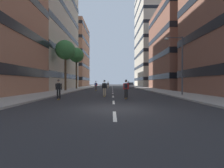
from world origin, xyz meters
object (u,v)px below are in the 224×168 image
Objects in this scene: skater_1 at (128,85)px; skater_4 at (95,85)px; street_tree_near at (76,55)px; skater_2 at (58,88)px; skater_5 at (107,84)px; street_tree_mid at (65,50)px; skater_3 at (125,88)px; streetlamp_right at (178,59)px; parked_car_near at (129,85)px; skater_0 at (104,87)px.

skater_1 is 9.18m from skater_4.
skater_2 is at bearing -81.46° from street_tree_near.
street_tree_near is 12.59m from skater_5.
street_tree_mid is 4.87× the size of skater_3.
streetlamp_right is 13.24m from skater_2.
parked_car_near is 17.36m from skater_4.
skater_5 is (-0.27, 27.26, 0.03)m from skater_0.
parked_car_near is at bearing 81.09° from skater_1.
street_tree_mid is at bearing 147.83° from streetlamp_right.
skater_5 is at bearing -171.38° from parked_car_near.
skater_4 is (5.02, -6.24, -6.61)m from street_tree_near.
streetlamp_right is at bearing -72.04° from skater_5.
streetlamp_right reaches higher than skater_0.
street_tree_near is 1.07× the size of street_tree_mid.
street_tree_mid reaches higher than skater_2.
street_tree_near is (-13.17, -9.08, 6.92)m from parked_car_near.
skater_0 reaches higher than parked_car_near.
skater_0 is 1.00× the size of skater_2.
streetlamp_right is 3.65× the size of skater_5.
skater_5 is at bearing 120.42° from skater_1.
parked_car_near is 2.47× the size of skater_1.
skater_3 is 15.99m from skater_4.
skater_1 is 1.00× the size of skater_2.
skater_1 is at bearing -98.91° from parked_car_near.
skater_0 is 3.28m from skater_3.
skater_5 is (6.97, 8.14, -6.61)m from street_tree_near.
skater_1 is at bearing 83.70° from skater_3.
street_tree_mid reaches higher than skater_3.
streetlamp_right reaches higher than skater_2.
skater_4 is at bearing -97.75° from skater_5.
streetlamp_right is 3.65× the size of skater_1.
skater_1 reaches higher than parked_car_near.
streetlamp_right reaches higher than skater_4.
street_tree_near is 1.42× the size of streetlamp_right.
skater_5 is (3.60, 30.56, 0.03)m from skater_2.
street_tree_near is at bearing -145.42° from parked_car_near.
skater_0 is 5.09m from skater_2.
streetlamp_right is 3.65× the size of skater_2.
skater_4 is at bearing -51.21° from street_tree_near.
streetlamp_right is at bearing 27.02° from skater_3.
skater_4 is at bearing 105.77° from skater_3.
parked_car_near is at bearing 34.58° from street_tree_near.
skater_2 is at bearing -95.82° from skater_4.
street_tree_mid is at bearing 125.79° from skater_3.
skater_3 is (-6.23, -3.18, -3.12)m from streetlamp_right.
parked_car_near is 0.68× the size of streetlamp_right.
street_tree_mid is at bearing -112.57° from skater_5.
skater_0 is at bearing -103.26° from skater_1.
skater_1 is at bearing 42.84° from skater_4.
skater_5 is (-4.78, 8.14, 0.00)m from skater_1.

